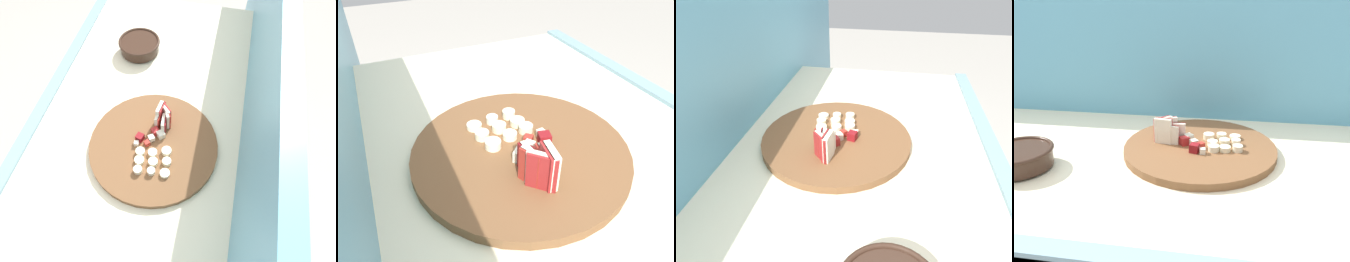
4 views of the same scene
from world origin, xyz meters
The scene contains 8 objects.
ground centered at (0.00, 0.00, 0.00)m, with size 10.00×10.00×0.00m, color #B2ADA3.
tiled_countertop centered at (0.00, 0.00, 0.43)m, with size 1.30×0.68×0.88m.
tile_backsplash centered at (0.00, 0.36, 0.64)m, with size 2.40×0.04×1.28m, color #5BA3C1.
cutting_board centered at (0.10, 0.08, 0.88)m, with size 0.39×0.39×0.02m, color brown.
apple_wedge_fan centered at (0.02, 0.09, 0.92)m, with size 0.08×0.05×0.07m.
apple_dice_pile centered at (0.08, 0.07, 0.90)m, with size 0.07×0.09×0.02m.
banana_slice_rows centered at (0.16, 0.09, 0.89)m, with size 0.10×0.11×0.02m.
ceramic_bowl centered at (-0.30, -0.07, 0.90)m, with size 0.16×0.16×0.05m.
Camera 1 is at (0.55, 0.23, 1.68)m, focal length 32.27 mm.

